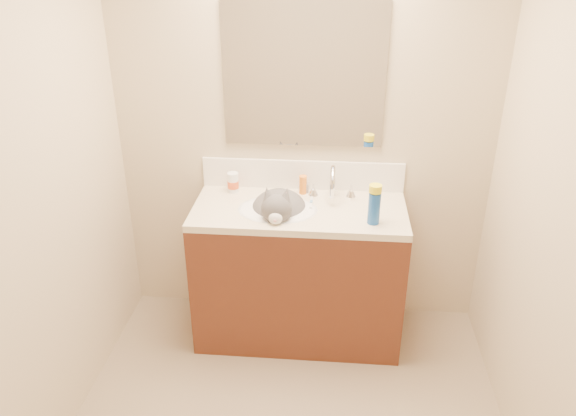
% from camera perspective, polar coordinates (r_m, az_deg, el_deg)
% --- Properties ---
extents(room_shell, '(2.24, 2.54, 2.52)m').
position_cam_1_polar(room_shell, '(2.01, -0.61, 3.84)').
color(room_shell, '#C1AF8F').
rests_on(room_shell, ground).
extents(vanity_cabinet, '(1.20, 0.55, 0.82)m').
position_cam_1_polar(vanity_cabinet, '(3.37, 1.10, -6.84)').
color(vanity_cabinet, '#512515').
rests_on(vanity_cabinet, ground).
extents(counter_slab, '(1.20, 0.55, 0.04)m').
position_cam_1_polar(counter_slab, '(3.16, 1.16, -0.29)').
color(counter_slab, beige).
rests_on(counter_slab, vanity_cabinet).
extents(basin, '(0.45, 0.36, 0.14)m').
position_cam_1_polar(basin, '(3.16, -1.05, -1.26)').
color(basin, white).
rests_on(basin, vanity_cabinet).
extents(faucet, '(0.28, 0.20, 0.21)m').
position_cam_1_polar(faucet, '(3.23, 4.54, 2.35)').
color(faucet, silver).
rests_on(faucet, counter_slab).
extents(cat, '(0.37, 0.45, 0.34)m').
position_cam_1_polar(cat, '(3.16, -0.93, -0.29)').
color(cat, '#4A484A').
rests_on(cat, basin).
extents(backsplash, '(1.20, 0.02, 0.18)m').
position_cam_1_polar(backsplash, '(3.35, 1.49, 3.39)').
color(backsplash, white).
rests_on(backsplash, counter_slab).
extents(mirror, '(0.90, 0.02, 0.80)m').
position_cam_1_polar(mirror, '(3.17, 1.62, 13.27)').
color(mirror, white).
rests_on(mirror, room_shell).
extents(pill_bottle, '(0.08, 0.08, 0.12)m').
position_cam_1_polar(pill_bottle, '(3.34, -5.60, 2.61)').
color(pill_bottle, white).
rests_on(pill_bottle, counter_slab).
extents(pill_label, '(0.08, 0.08, 0.04)m').
position_cam_1_polar(pill_label, '(3.34, -5.59, 2.42)').
color(pill_label, '#DC5124').
rests_on(pill_label, pill_bottle).
extents(silver_jar, '(0.06, 0.06, 0.06)m').
position_cam_1_polar(silver_jar, '(3.33, 1.76, 2.07)').
color(silver_jar, '#B7B7BC').
rests_on(silver_jar, counter_slab).
extents(amber_bottle, '(0.05, 0.05, 0.11)m').
position_cam_1_polar(amber_bottle, '(3.30, 1.53, 2.38)').
color(amber_bottle, orange).
rests_on(amber_bottle, counter_slab).
extents(toothbrush, '(0.02, 0.14, 0.01)m').
position_cam_1_polar(toothbrush, '(3.20, 2.38, 0.56)').
color(toothbrush, white).
rests_on(toothbrush, counter_slab).
extents(toothbrush_head, '(0.02, 0.03, 0.02)m').
position_cam_1_polar(toothbrush_head, '(3.20, 2.38, 0.60)').
color(toothbrush_head, '#5B90C2').
rests_on(toothbrush_head, counter_slab).
extents(spray_can, '(0.09, 0.09, 0.18)m').
position_cam_1_polar(spray_can, '(2.98, 8.74, -0.02)').
color(spray_can, '#16489D').
rests_on(spray_can, counter_slab).
extents(spray_cap, '(0.09, 0.09, 0.04)m').
position_cam_1_polar(spray_cap, '(2.93, 8.88, 1.95)').
color(spray_cap, yellow).
rests_on(spray_cap, spray_can).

